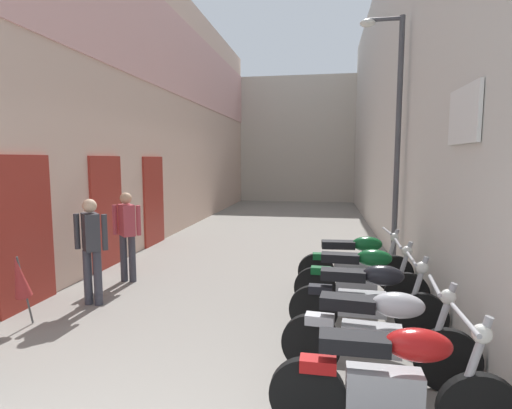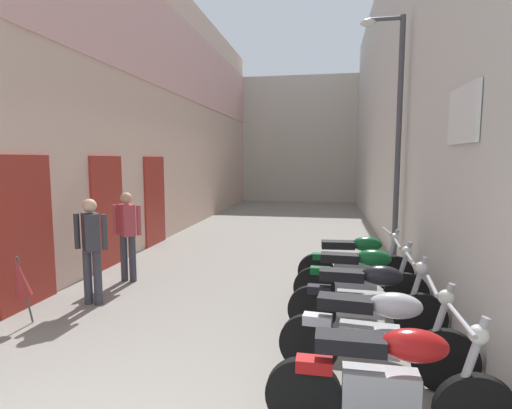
# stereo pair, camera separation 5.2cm
# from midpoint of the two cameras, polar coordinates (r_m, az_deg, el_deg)

# --- Properties ---
(ground_plane) EXTENTS (34.66, 34.66, 0.00)m
(ground_plane) POSITION_cam_midpoint_polar(r_m,az_deg,el_deg) (9.29, 1.14, -6.85)
(ground_plane) COLOR gray
(building_left) EXTENTS (0.45, 18.66, 7.11)m
(building_left) POSITION_cam_midpoint_polar(r_m,az_deg,el_deg) (11.84, -12.38, 13.30)
(building_left) COLOR beige
(building_left) RESTS_ON ground
(building_right) EXTENTS (0.45, 18.66, 7.41)m
(building_right) POSITION_cam_midpoint_polar(r_m,az_deg,el_deg) (11.16, 19.06, 14.18)
(building_right) COLOR beige
(building_right) RESTS_ON ground
(building_far_end) EXTENTS (8.70, 2.00, 6.25)m
(building_far_end) POSITION_cam_midpoint_polar(r_m,az_deg,el_deg) (21.32, 6.37, 9.07)
(building_far_end) COLOR beige
(building_far_end) RESTS_ON ground
(motorcycle_nearest) EXTENTS (1.85, 0.58, 1.04)m
(motorcycle_nearest) POSITION_cam_midpoint_polar(r_m,az_deg,el_deg) (3.42, 18.83, -22.46)
(motorcycle_nearest) COLOR black
(motorcycle_nearest) RESTS_ON ground
(motorcycle_second) EXTENTS (1.85, 0.58, 1.04)m
(motorcycle_second) POSITION_cam_midpoint_polar(r_m,az_deg,el_deg) (4.17, 17.02, -16.96)
(motorcycle_second) COLOR black
(motorcycle_second) RESTS_ON ground
(motorcycle_third) EXTENTS (1.85, 0.58, 1.04)m
(motorcycle_third) POSITION_cam_midpoint_polar(r_m,az_deg,el_deg) (5.06, 15.69, -12.66)
(motorcycle_third) COLOR black
(motorcycle_third) RESTS_ON ground
(motorcycle_fourth) EXTENTS (1.85, 0.58, 1.04)m
(motorcycle_fourth) POSITION_cam_midpoint_polar(r_m,az_deg,el_deg) (5.86, 14.88, -9.97)
(motorcycle_fourth) COLOR black
(motorcycle_fourth) RESTS_ON ground
(motorcycle_fifth) EXTENTS (1.85, 0.58, 1.04)m
(motorcycle_fifth) POSITION_cam_midpoint_polar(r_m,az_deg,el_deg) (6.75, 14.23, -7.79)
(motorcycle_fifth) COLOR black
(motorcycle_fifth) RESTS_ON ground
(pedestrian_mid_alley) EXTENTS (0.52, 0.39, 1.57)m
(pedestrian_mid_alley) POSITION_cam_midpoint_polar(r_m,az_deg,el_deg) (6.34, -22.19, -5.13)
(pedestrian_mid_alley) COLOR #383842
(pedestrian_mid_alley) RESTS_ON ground
(pedestrian_further_down) EXTENTS (0.52, 0.38, 1.57)m
(pedestrian_further_down) POSITION_cam_midpoint_polar(r_m,az_deg,el_deg) (7.32, -17.66, -3.45)
(pedestrian_further_down) COLOR #383842
(pedestrian_further_down) RESTS_ON ground
(umbrella_leaning) EXTENTS (0.20, 0.35, 0.97)m
(umbrella_leaning) POSITION_cam_midpoint_polar(r_m,az_deg,el_deg) (5.88, -30.42, -8.81)
(umbrella_leaning) COLOR #4C4C4C
(umbrella_leaning) RESTS_ON ground
(street_lamp) EXTENTS (0.79, 0.18, 4.68)m
(street_lamp) POSITION_cam_midpoint_polar(r_m,az_deg,el_deg) (7.88, 19.20, 10.47)
(street_lamp) COLOR #47474C
(street_lamp) RESTS_ON ground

